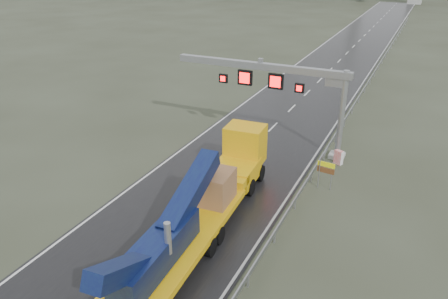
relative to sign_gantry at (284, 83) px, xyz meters
The scene contains 7 objects.
ground 18.96m from the sign_gantry, 96.67° to the right, with size 400.00×400.00×0.00m, color #313525.
road 22.81m from the sign_gantry, 95.46° to the left, with size 11.00×200.00×0.02m, color black.
guardrail 13.57m from the sign_gantry, 71.60° to the left, with size 0.20×140.00×1.40m, color gray, non-canonical shape.
sign_gantry is the anchor object (origin of this frame).
heavy_haul_truck 14.02m from the sign_gantry, 91.37° to the right, with size 4.18×20.69×4.83m.
exit_sign_pair 8.58m from the sign_gantry, 47.56° to the right, with size 1.24×0.20×2.13m.
striped_barrier 7.30m from the sign_gantry, 12.61° to the right, with size 0.67×0.36×1.14m, color red.
Camera 1 is at (12.30, -14.91, 15.43)m, focal length 35.00 mm.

